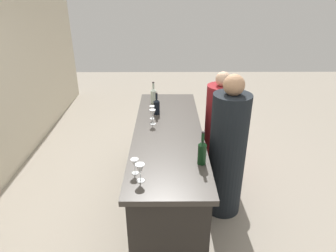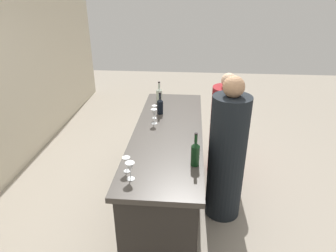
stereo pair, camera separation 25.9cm
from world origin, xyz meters
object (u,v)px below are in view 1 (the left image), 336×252
Objects in this scene: wine_glass_near_center at (152,110)px; person_left_guest at (227,154)px; wine_glass_far_left at (135,163)px; wine_bottle_leftmost_dark_green at (202,152)px; wine_glass_near_right at (140,169)px; wine_bottle_center_clear_pale at (154,95)px; wine_bottle_second_left_near_black at (157,106)px; person_center_guest at (219,128)px; wine_glass_near_left at (153,114)px.

wine_glass_near_center is 0.99m from person_left_guest.
wine_glass_far_left is at bearing 55.37° from person_left_guest.
wine_glass_far_left is at bearing 104.47° from wine_bottle_leftmost_dark_green.
wine_glass_far_left is (0.11, 0.05, -0.01)m from wine_glass_near_right.
wine_bottle_leftmost_dark_green is 2.01× the size of wine_glass_near_right.
wine_glass_near_right is at bearing 61.02° from person_left_guest.
wine_glass_near_right is (-1.75, 0.04, -0.00)m from wine_bottle_center_clear_pale.
person_center_guest reaches higher than wine_bottle_second_left_near_black.
wine_bottle_leftmost_dark_green reaches higher than wine_glass_near_left.
wine_bottle_second_left_near_black is at bearing -7.07° from wine_glass_near_left.
wine_bottle_second_left_near_black is 1.74× the size of wine_glass_near_right.
wine_glass_near_center is (0.15, 0.01, -0.01)m from wine_glass_near_left.
person_center_guest reaches higher than wine_bottle_leftmost_dark_green.
person_center_guest is at bearing -29.58° from wine_glass_near_right.
wine_glass_near_left is 1.09× the size of wine_glass_near_center.
wine_glass_near_center is 1.06m from person_center_guest.
person_left_guest is at bearing -53.04° from wine_glass_far_left.
wine_bottle_second_left_near_black is at bearing -19.04° from wine_glass_near_center.
person_left_guest is at bearing 104.50° from person_center_guest.
wine_bottle_leftmost_dark_green reaches higher than wine_glass_near_right.
wine_bottle_second_left_near_black is 0.38m from wine_bottle_center_clear_pale.
wine_bottle_leftmost_dark_green is 0.58m from wine_glass_near_right.
wine_glass_near_right is 1.13× the size of wine_glass_far_left.
wine_bottle_center_clear_pale is at bearing 1.34° from wine_glass_near_left.
person_left_guest is at bearing -32.65° from wine_bottle_leftmost_dark_green.
wine_bottle_leftmost_dark_green is 1.09m from wine_glass_near_center.
wine_glass_near_left reaches higher than wine_glass_near_center.
wine_glass_near_left is at bearing -174.84° from wine_glass_near_center.
person_center_guest is at bearing -97.93° from wine_bottle_center_clear_pale.
wine_bottle_second_left_near_black is at bearing 35.10° from person_center_guest.
wine_glass_near_left is (-0.67, -0.02, 0.02)m from wine_bottle_center_clear_pale.
wine_glass_near_left is 1.27× the size of wine_glass_far_left.
wine_glass_near_center is at bearing 5.16° from wine_glass_near_left.
wine_bottle_center_clear_pale reaches higher than wine_glass_near_right.
wine_glass_near_left is at bearing -0.74° from person_left_guest.
person_left_guest reaches higher than wine_glass_near_center.
wine_glass_near_center is at bearing -9.12° from person_left_guest.
person_left_guest is at bearing -47.40° from wine_glass_near_right.
wine_bottle_leftmost_dark_green is at bearing 75.77° from person_left_guest.
wine_bottle_center_clear_pale reaches higher than wine_bottle_second_left_near_black.
wine_bottle_second_left_near_black is 1.02m from person_left_guest.
wine_bottle_center_clear_pale is at bearing -30.48° from person_left_guest.
wine_bottle_leftmost_dark_green is at bearing -159.15° from wine_bottle_second_left_near_black.
person_left_guest is (-0.57, -0.78, -0.33)m from wine_bottle_second_left_near_black.
wine_glass_near_left is at bearing 172.93° from wine_bottle_second_left_near_black.
wine_bottle_center_clear_pale is at bearing -1.32° from wine_glass_near_right.
wine_glass_far_left is at bearing 26.84° from wine_glass_near_right.
wine_bottle_second_left_near_black is at bearing 20.85° from wine_bottle_leftmost_dark_green.
wine_glass_near_center is (-0.52, -0.00, 0.00)m from wine_bottle_center_clear_pale.
wine_glass_near_center reaches higher than wine_glass_far_left.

